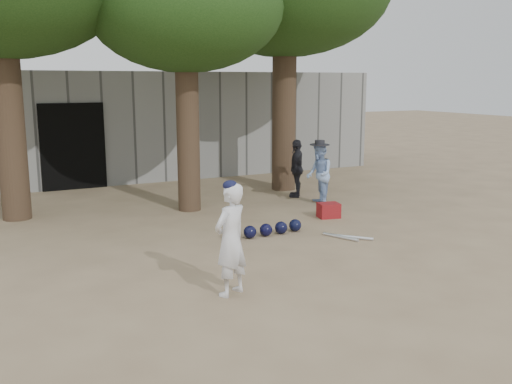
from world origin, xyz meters
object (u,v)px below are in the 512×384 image
spectator_blue (319,174)px  spectator_dark (297,168)px  boy_player (231,240)px  red_bag (329,210)px

spectator_blue → spectator_dark: size_ratio=1.00×
boy_player → red_bag: size_ratio=3.52×
boy_player → spectator_dark: (4.04, 5.15, -0.05)m
boy_player → spectator_blue: 5.78m
boy_player → red_bag: boy_player is taller
red_bag → boy_player: bearing=-139.6°
spectator_blue → red_bag: size_ratio=3.30×
boy_player → spectator_blue: boy_player is taller
boy_player → red_bag: bearing=-166.0°
spectator_blue → spectator_dark: (0.02, 1.01, -0.00)m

